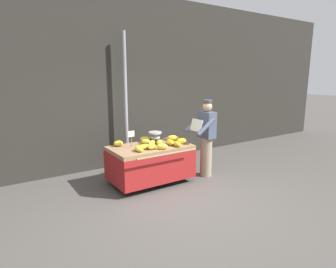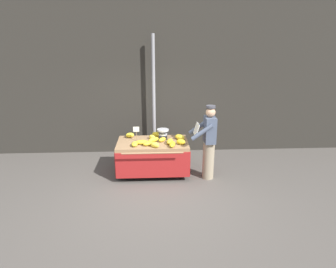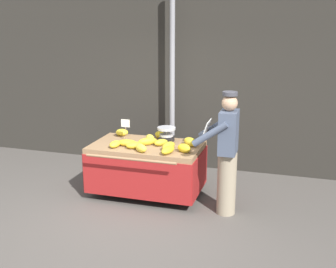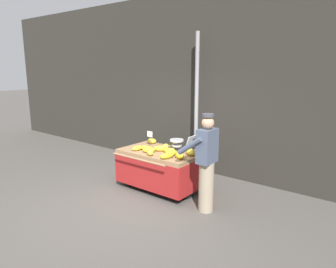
% 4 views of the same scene
% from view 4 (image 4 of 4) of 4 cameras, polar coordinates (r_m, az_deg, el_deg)
% --- Properties ---
extents(ground_plane, '(60.00, 60.00, 0.00)m').
position_cam_4_polar(ground_plane, '(5.90, -7.52, -12.76)').
color(ground_plane, '#514C47').
extents(back_wall, '(16.00, 0.24, 4.17)m').
position_cam_4_polar(back_wall, '(7.41, 6.94, 9.06)').
color(back_wall, '#2D2B26').
rests_on(back_wall, ground).
extents(street_pole, '(0.09, 0.09, 3.22)m').
position_cam_4_polar(street_pole, '(7.13, 5.17, 5.16)').
color(street_pole, gray).
rests_on(street_pole, ground).
extents(banana_cart, '(1.66, 1.18, 0.81)m').
position_cam_4_polar(banana_cart, '(6.41, -1.36, -5.01)').
color(banana_cart, '#93704C').
rests_on(banana_cart, ground).
extents(weighing_scale, '(0.28, 0.28, 0.24)m').
position_cam_4_polar(weighing_scale, '(6.33, 1.59, -2.02)').
color(weighing_scale, black).
rests_on(weighing_scale, banana_cart).
extents(price_sign, '(0.14, 0.01, 0.34)m').
position_cam_4_polar(price_sign, '(6.60, -3.32, -0.28)').
color(price_sign, '#997A51').
rests_on(price_sign, banana_cart).
extents(banana_bunch_0, '(0.15, 0.25, 0.09)m').
position_cam_4_polar(banana_bunch_0, '(6.40, -5.61, -2.56)').
color(banana_bunch_0, yellow).
rests_on(banana_bunch_0, banana_cart).
extents(banana_bunch_1, '(0.28, 0.26, 0.10)m').
position_cam_4_polar(banana_bunch_1, '(6.22, -3.55, -2.93)').
color(banana_bunch_1, gold).
rests_on(banana_bunch_1, banana_cart).
extents(banana_bunch_2, '(0.19, 0.31, 0.11)m').
position_cam_4_polar(banana_bunch_2, '(5.98, 0.57, -3.49)').
color(banana_bunch_2, gold).
rests_on(banana_bunch_2, banana_cart).
extents(banana_bunch_3, '(0.30, 0.29, 0.13)m').
position_cam_4_polar(banana_bunch_3, '(6.04, 4.07, -3.27)').
color(banana_bunch_3, yellow).
rests_on(banana_bunch_3, banana_cart).
extents(banana_bunch_4, '(0.31, 0.17, 0.10)m').
position_cam_4_polar(banana_bunch_4, '(6.38, -3.99, -2.57)').
color(banana_bunch_4, gold).
rests_on(banana_bunch_4, banana_cart).
extents(banana_bunch_5, '(0.19, 0.32, 0.11)m').
position_cam_4_polar(banana_bunch_5, '(5.81, -0.19, -3.97)').
color(banana_bunch_5, gold).
rests_on(banana_bunch_5, banana_cart).
extents(banana_bunch_6, '(0.24, 0.19, 0.13)m').
position_cam_4_polar(banana_bunch_6, '(5.78, 2.12, -3.95)').
color(banana_bunch_6, gold).
rests_on(banana_bunch_6, banana_cart).
extents(banana_bunch_7, '(0.24, 0.25, 0.10)m').
position_cam_4_polar(banana_bunch_7, '(6.20, 0.26, -2.98)').
color(banana_bunch_7, gold).
rests_on(banana_bunch_7, banana_cart).
extents(banana_bunch_8, '(0.25, 0.22, 0.12)m').
position_cam_4_polar(banana_bunch_8, '(6.02, -3.29, -3.34)').
color(banana_bunch_8, yellow).
rests_on(banana_bunch_8, banana_cart).
extents(banana_bunch_9, '(0.30, 0.28, 0.11)m').
position_cam_4_polar(banana_bunch_9, '(6.30, -1.33, -2.65)').
color(banana_bunch_9, gold).
rests_on(banana_bunch_9, banana_cart).
extents(banana_bunch_10, '(0.23, 0.19, 0.11)m').
position_cam_4_polar(banana_bunch_10, '(6.94, -2.94, -1.28)').
color(banana_bunch_10, yellow).
rests_on(banana_bunch_10, banana_cart).
extents(banana_bunch_11, '(0.30, 0.29, 0.11)m').
position_cam_4_polar(banana_bunch_11, '(6.55, 1.46, -2.09)').
color(banana_bunch_11, gold).
rests_on(banana_bunch_11, banana_cart).
extents(banana_bunch_12, '(0.23, 0.26, 0.11)m').
position_cam_4_polar(banana_bunch_12, '(6.46, -0.42, -2.29)').
color(banana_bunch_12, yellow).
rests_on(banana_bunch_12, banana_cart).
extents(vendor_person, '(0.59, 0.52, 1.71)m').
position_cam_4_polar(vendor_person, '(5.39, 6.92, -5.18)').
color(vendor_person, gray).
rests_on(vendor_person, ground).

